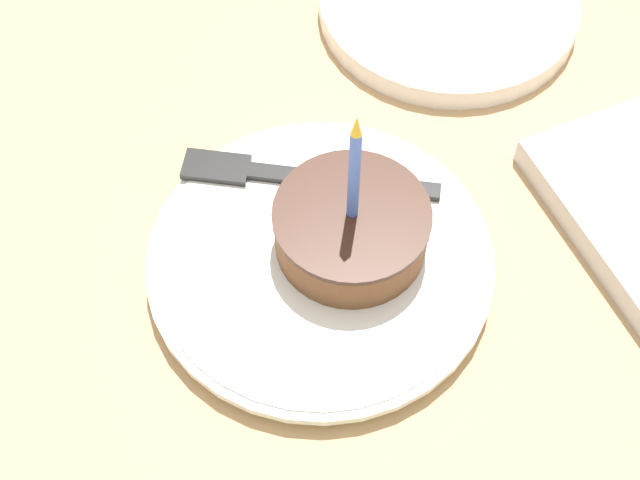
# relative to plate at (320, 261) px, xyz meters

# --- Properties ---
(ground_plane) EXTENTS (2.40, 2.40, 0.04)m
(ground_plane) POSITION_rel_plate_xyz_m (0.03, 0.02, -0.03)
(ground_plane) COLOR tan
(ground_plane) RESTS_ON ground
(plate) EXTENTS (0.22, 0.22, 0.02)m
(plate) POSITION_rel_plate_xyz_m (0.00, 0.00, 0.00)
(plate) COLOR white
(plate) RESTS_ON ground_plane
(cake_slice) EXTENTS (0.10, 0.10, 0.12)m
(cake_slice) POSITION_rel_plate_xyz_m (-0.02, 0.00, 0.03)
(cake_slice) COLOR brown
(cake_slice) RESTS_ON plate
(fork) EXTENTS (0.16, 0.11, 0.00)m
(fork) POSITION_rel_plate_xyz_m (-0.01, -0.06, 0.01)
(fork) COLOR #262626
(fork) RESTS_ON plate
(side_plate) EXTENTS (0.20, 0.20, 0.02)m
(side_plate) POSITION_rel_plate_xyz_m (-0.19, -0.18, -0.00)
(side_plate) COLOR white
(side_plate) RESTS_ON ground_plane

